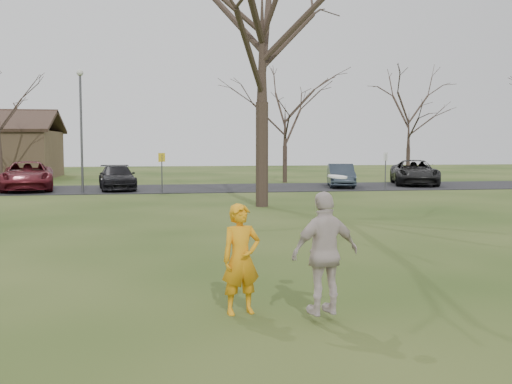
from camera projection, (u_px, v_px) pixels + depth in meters
ground at (298, 314)px, 8.71m from camera, size 120.00×120.00×0.00m
parking_strip at (198, 188)px, 33.31m from camera, size 62.00×6.50×0.04m
player_defender at (241, 259)px, 8.68m from camera, size 0.67×0.52×1.64m
car_2 at (27, 176)px, 31.55m from camera, size 3.49×5.97×1.56m
car_3 at (117, 177)px, 32.09m from camera, size 2.48×4.80×1.33m
car_5 at (341, 175)px, 34.17m from camera, size 2.26×4.27×1.34m
car_6 at (414, 172)px, 35.91m from camera, size 4.00×5.96×1.52m
catching_play at (325, 253)px, 8.23m from camera, size 1.09×0.65×1.98m
lamp_post at (81, 115)px, 29.59m from camera, size 0.34×0.34×6.27m
sign_yellow at (162, 165)px, 29.93m from camera, size 0.35×0.35×2.08m
sign_white at (386, 164)px, 31.82m from camera, size 0.35×0.35×2.08m
big_tree at (262, 31)px, 23.22m from camera, size 9.00×9.00×14.00m
small_tree_row at (259, 123)px, 38.67m from camera, size 55.00×5.90×8.50m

